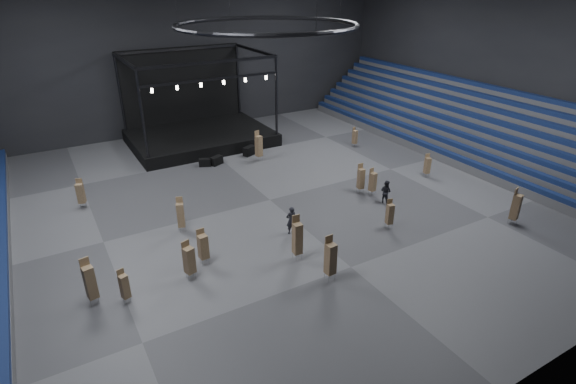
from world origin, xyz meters
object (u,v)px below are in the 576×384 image
flight_case_right (249,151)px  chair_stack_7 (259,146)px  chair_stack_10 (390,213)px  chair_stack_13 (181,214)px  chair_stack_14 (81,193)px  stage (198,128)px  chair_stack_2 (373,181)px  chair_stack_5 (355,137)px  crew_member (386,192)px  flight_case_left (205,162)px  chair_stack_6 (427,165)px  chair_stack_4 (203,246)px  chair_stack_1 (90,281)px  chair_stack_9 (189,260)px  chair_stack_8 (330,258)px  chair_stack_12 (124,286)px  chair_stack_0 (516,206)px  chair_stack_3 (361,178)px  flight_case_mid (217,161)px  chair_stack_11 (297,238)px  man_center (291,220)px

flight_case_right → chair_stack_7: 2.04m
chair_stack_10 → chair_stack_13: bearing=163.7°
chair_stack_10 → chair_stack_14: size_ratio=0.94×
stage → chair_stack_2: stage is taller
chair_stack_5 → crew_member: size_ratio=1.11×
flight_case_left → chair_stack_10: 18.62m
chair_stack_2 → flight_case_right: bearing=98.1°
chair_stack_5 → chair_stack_6: size_ratio=0.97×
chair_stack_4 → chair_stack_5: size_ratio=1.15×
chair_stack_1 → chair_stack_6: 28.21m
chair_stack_9 → chair_stack_6: bearing=-7.7°
flight_case_right → chair_stack_9: 20.20m
chair_stack_4 → chair_stack_6: chair_stack_4 is taller
chair_stack_5 → chair_stack_8: size_ratio=0.72×
chair_stack_7 → chair_stack_4: bearing=-142.5°
stage → chair_stack_12: (-12.46, -23.27, -0.37)m
chair_stack_12 → crew_member: bearing=-10.6°
flight_case_left → chair_stack_4: chair_stack_4 is taller
chair_stack_8 → chair_stack_12: 11.31m
chair_stack_10 → chair_stack_13: (-12.65, 6.79, 0.17)m
chair_stack_0 → chair_stack_5: size_ratio=1.33×
chair_stack_12 → chair_stack_13: size_ratio=0.81×
chair_stack_12 → chair_stack_13: 7.65m
chair_stack_5 → flight_case_left: bearing=157.4°
chair_stack_3 → chair_stack_12: (-19.45, -4.56, -0.20)m
chair_stack_0 → chair_stack_13: 23.27m
flight_case_left → chair_stack_4: bearing=-110.7°
flight_case_mid → chair_stack_10: 18.08m
chair_stack_1 → chair_stack_9: size_ratio=1.14×
chair_stack_6 → chair_stack_12: (-26.46, -4.17, -0.03)m
flight_case_mid → chair_stack_7: 4.19m
chair_stack_8 → chair_stack_13: size_ratio=1.12×
chair_stack_2 → chair_stack_4: bearing=177.5°
flight_case_right → chair_stack_11: bearing=-106.4°
flight_case_mid → chair_stack_12: chair_stack_12 is taller
flight_case_left → chair_stack_13: 11.84m
chair_stack_5 → chair_stack_8: (-15.15, -17.34, 0.39)m
chair_stack_2 → crew_member: bearing=-100.9°
man_center → stage: bearing=-86.9°
chair_stack_6 → chair_stack_8: 17.71m
chair_stack_12 → chair_stack_1: bearing=136.9°
chair_stack_11 → chair_stack_12: (-10.10, 1.05, -0.44)m
stage → chair_stack_3: 19.97m
chair_stack_14 → flight_case_right: bearing=35.4°
chair_stack_1 → chair_stack_5: size_ratio=1.37×
stage → chair_stack_13: size_ratio=5.48×
chair_stack_2 → chair_stack_3: size_ratio=0.92×
flight_case_right → chair_stack_5: (10.44, -3.24, 0.64)m
chair_stack_3 → chair_stack_8: (-8.81, -8.35, 0.19)m
chair_stack_8 → chair_stack_11: (-0.54, 2.75, 0.05)m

